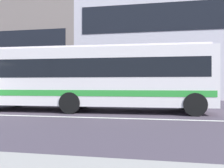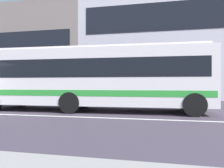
# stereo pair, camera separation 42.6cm
# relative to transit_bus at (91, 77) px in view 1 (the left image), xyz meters

# --- Properties ---
(apartment_block_left) EXTENTS (20.34, 9.07, 9.81)m
(apartment_block_left) POSITION_rel_transit_bus_xyz_m (-13.95, 12.41, 3.14)
(apartment_block_left) COLOR gray
(apartment_block_left) RESTS_ON ground_plane
(apartment_block_right) EXTENTS (20.74, 9.07, 12.54)m
(apartment_block_right) POSITION_rel_transit_bus_xyz_m (6.59, 12.41, 4.51)
(apartment_block_right) COLOR silver
(apartment_block_right) RESTS_ON ground_plane
(transit_bus) EXTENTS (11.72, 2.92, 3.20)m
(transit_bus) POSITION_rel_transit_bus_xyz_m (0.00, 0.00, 0.00)
(transit_bus) COLOR silver
(transit_bus) RESTS_ON ground_plane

